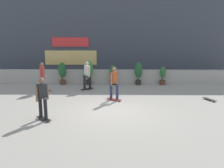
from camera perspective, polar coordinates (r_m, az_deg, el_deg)
The scene contains 13 objects.
ground_plane at distance 11.13m, azimuth -0.10°, elevation -6.14°, with size 48.00×48.00×0.00m, color #A8A093.
planter_wall at distance 16.85m, azimuth 0.20°, elevation 1.68°, with size 18.00×0.40×0.90m, color #B2ADA3.
building_backdrop at distance 20.58m, azimuth 0.29°, elevation 11.38°, with size 20.00×2.08×6.50m.
potted_plant_0 at distance 16.70m, azimuth -11.12°, elevation 2.71°, with size 0.49×0.49×1.45m.
potted_plant_1 at distance 16.42m, azimuth -5.31°, elevation 3.09°, with size 0.56×0.56×1.60m.
potted_plant_2 at distance 16.36m, azimuth 0.18°, elevation 2.30°, with size 0.41×0.41×1.29m.
potted_plant_3 at distance 16.41m, azimuth 5.98°, elevation 2.75°, with size 0.50×0.50×1.47m.
potted_plant_4 at distance 16.66m, azimuth 11.36°, elevation 1.97°, with size 0.37×0.37×1.20m.
skater_far_right at distance 10.17m, azimuth -15.42°, elevation -2.83°, with size 0.73×0.69×1.70m.
skater_by_wall_right at distance 12.59m, azimuth 0.48°, elevation 0.42°, with size 0.79×0.59×1.70m.
skater_mid_plaza at distance 14.86m, azimuth -15.40°, elevation 1.77°, with size 0.78×0.59×1.70m.
skater_foreground at distance 14.94m, azimuth -5.63°, elevation 2.20°, with size 0.77×0.62×1.70m.
skateboard_near_camera at distance 13.73m, azimuth 21.11°, elevation -3.18°, with size 0.51×0.81×0.08m.
Camera 1 is at (0.15, -10.58, 3.46)m, focal length 40.59 mm.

